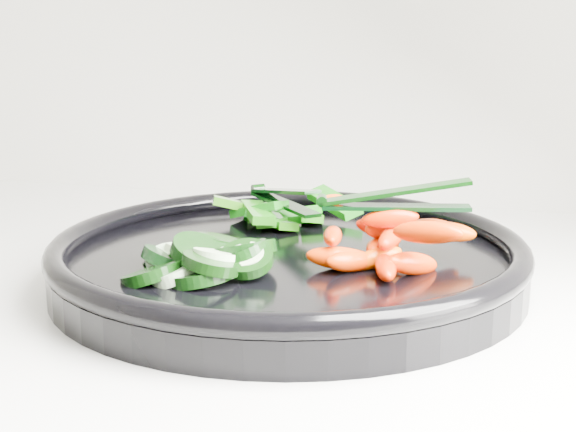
# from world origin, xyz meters

# --- Properties ---
(veggie_tray) EXTENTS (0.42, 0.42, 0.04)m
(veggie_tray) POSITION_xyz_m (-0.13, 1.68, 0.95)
(veggie_tray) COLOR black
(veggie_tray) RESTS_ON counter
(cucumber_pile) EXTENTS (0.12, 0.12, 0.04)m
(cucumber_pile) POSITION_xyz_m (-0.18, 1.62, 0.96)
(cucumber_pile) COLOR black
(cucumber_pile) RESTS_ON veggie_tray
(carrot_pile) EXTENTS (0.13, 0.14, 0.05)m
(carrot_pile) POSITION_xyz_m (-0.05, 1.67, 0.97)
(carrot_pile) COLOR #EE5F00
(carrot_pile) RESTS_ON veggie_tray
(pepper_pile) EXTENTS (0.14, 0.12, 0.04)m
(pepper_pile) POSITION_xyz_m (-0.17, 1.77, 0.96)
(pepper_pile) COLOR #0B7410
(pepper_pile) RESTS_ON veggie_tray
(tong_carrot) EXTENTS (0.11, 0.04, 0.02)m
(tong_carrot) POSITION_xyz_m (-0.05, 1.67, 1.00)
(tong_carrot) COLOR black
(tong_carrot) RESTS_ON carrot_pile
(tong_pepper) EXTENTS (0.09, 0.09, 0.02)m
(tong_pepper) POSITION_xyz_m (-0.16, 1.77, 0.98)
(tong_pepper) COLOR black
(tong_pepper) RESTS_ON pepper_pile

